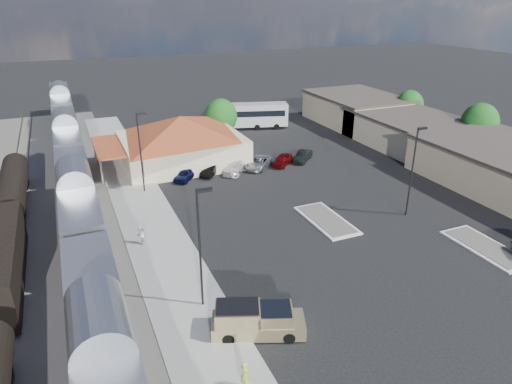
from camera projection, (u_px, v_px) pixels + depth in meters
name	position (u px, v px, depth m)	size (l,w,h in m)	color
ground	(300.00, 238.00, 41.32)	(280.00, 280.00, 0.00)	black
railbed	(48.00, 243.00, 40.44)	(16.00, 100.00, 0.12)	#4C4944
platform	(154.00, 233.00, 42.00)	(5.50, 92.00, 0.18)	gray
passenger_train	(79.00, 206.00, 40.78)	(3.00, 104.00, 5.55)	silver
freight_cars	(1.00, 264.00, 33.80)	(2.80, 46.00, 4.00)	black
station_depot	(181.00, 140.00, 58.66)	(18.35, 12.24, 6.20)	beige
buildings_east	(431.00, 137.00, 62.59)	(14.40, 51.40, 4.80)	#C6B28C
traffic_island_south	(326.00, 220.00, 44.41)	(3.30, 7.50, 0.21)	silver
traffic_island_north	(486.00, 247.00, 39.60)	(3.30, 7.50, 0.21)	silver
lamp_plat_s	(201.00, 240.00, 30.19)	(1.08, 0.25, 9.00)	black
lamp_plat_n	(141.00, 147.00, 48.74)	(1.08, 0.25, 9.00)	black
lamp_lot	(414.00, 165.00, 43.57)	(1.08, 0.25, 9.00)	black
tree_east_b	(480.00, 123.00, 62.06)	(4.94, 4.94, 6.96)	#382314
tree_east_c	(410.00, 105.00, 74.04)	(4.41, 4.41, 6.21)	#382314
tree_depot	(221.00, 117.00, 66.09)	(4.71, 4.71, 6.63)	#382314
pickup_truck	(258.00, 321.00, 29.36)	(6.37, 4.21, 2.07)	tan
coach_bus	(249.00, 114.00, 74.29)	(12.87, 6.21, 4.05)	silver
person_a	(245.00, 375.00, 24.96)	(0.69, 0.45, 1.89)	#A7CC3F
person_b	(140.00, 235.00, 39.70)	(0.82, 0.64, 1.68)	silver
parked_car_a	(186.00, 174.00, 54.10)	(1.62, 4.02, 1.37)	#0C123D
parked_car_b	(210.00, 170.00, 55.53)	(1.35, 3.87, 1.27)	black
parked_car_c	(236.00, 166.00, 56.40)	(2.05, 5.05, 1.46)	silver
parked_car_d	(259.00, 163.00, 57.83)	(2.28, 4.95, 1.38)	#989CA1
parked_car_e	(282.00, 160.00, 58.73)	(1.68, 4.17, 1.42)	maroon
parked_car_f	(303.00, 156.00, 60.15)	(1.45, 4.15, 1.37)	black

